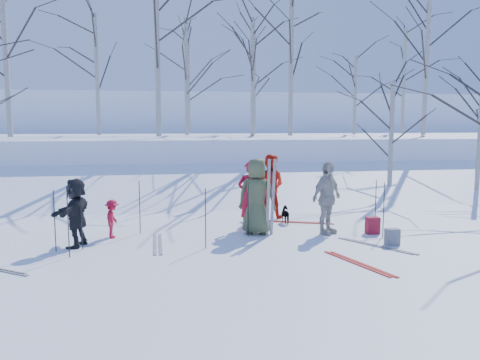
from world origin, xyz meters
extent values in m
plane|color=white|center=(0.00, 0.00, 0.00)|extent=(120.00, 120.00, 0.00)
cube|color=white|center=(0.00, 7.00, 0.15)|extent=(70.00, 9.49, 4.12)
cube|color=white|center=(0.00, 17.00, 1.00)|extent=(70.00, 18.00, 2.20)
cube|color=white|center=(0.00, 38.00, 2.00)|extent=(90.00, 30.00, 6.00)
imported|color=#4A5331|center=(0.33, 0.94, 0.95)|extent=(1.09, 0.90, 1.91)
imported|color=red|center=(0.27, 1.55, 0.89)|extent=(0.66, 0.44, 1.78)
imported|color=red|center=(1.12, 3.00, 0.93)|extent=(1.13, 1.05, 1.86)
imported|color=red|center=(-3.17, 1.10, 0.47)|extent=(0.41, 0.64, 0.93)
imported|color=beige|center=(2.06, 0.70, 0.91)|extent=(1.12, 0.98, 1.81)
imported|color=black|center=(-3.88, 0.41, 0.77)|extent=(0.85, 1.50, 1.54)
imported|color=black|center=(1.40, 2.06, 0.24)|extent=(0.32, 0.59, 0.47)
cube|color=silver|center=(0.56, 0.66, 0.95)|extent=(0.09, 0.16, 1.90)
cube|color=silver|center=(0.70, 0.77, 0.95)|extent=(0.10, 0.23, 1.89)
cylinder|color=black|center=(0.55, 2.10, 0.67)|extent=(0.02, 0.02, 1.34)
cylinder|color=black|center=(-2.54, 1.44, 0.67)|extent=(0.02, 0.02, 1.34)
cylinder|color=black|center=(3.29, 0.13, 0.67)|extent=(0.02, 0.02, 1.34)
cylinder|color=black|center=(-3.72, 0.13, 0.67)|extent=(0.02, 0.02, 1.34)
cylinder|color=black|center=(-1.04, -0.22, 0.67)|extent=(0.02, 0.02, 1.34)
cylinder|color=black|center=(0.08, 0.75, 0.67)|extent=(0.02, 0.02, 1.34)
cylinder|color=black|center=(0.77, 2.55, 0.67)|extent=(0.02, 0.02, 1.34)
cylinder|color=black|center=(-3.88, -0.47, 0.67)|extent=(0.02, 0.02, 1.34)
cylinder|color=black|center=(-4.26, 0.04, 0.67)|extent=(0.02, 0.02, 1.34)
cylinder|color=black|center=(3.34, 0.68, 0.67)|extent=(0.02, 0.02, 1.34)
cube|color=maroon|center=(3.21, 0.52, 0.21)|extent=(0.32, 0.22, 0.42)
cube|color=slate|center=(3.16, -0.60, 0.19)|extent=(0.30, 0.20, 0.38)
cube|color=black|center=(0.60, 1.85, 0.20)|extent=(0.34, 0.24, 0.40)
camera|label=1|loc=(-1.87, -10.29, 2.73)|focal=35.00mm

